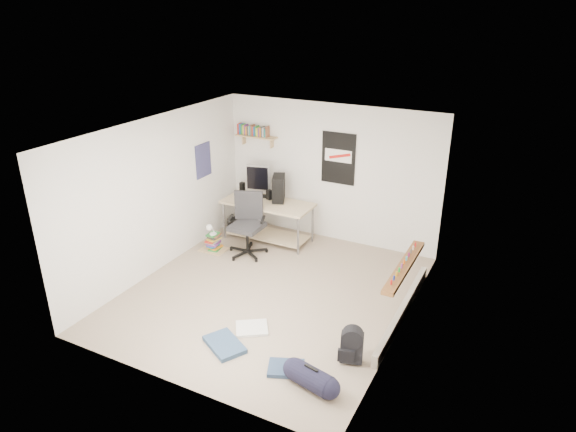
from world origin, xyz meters
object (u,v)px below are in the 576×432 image
at_px(duffel_bag, 311,377).
at_px(book_stack, 213,242).
at_px(desk, 268,221).
at_px(backpack, 352,347).
at_px(office_chair, 247,228).

xyz_separation_m(duffel_bag, book_stack, (-3.01, 2.40, 0.01)).
relative_size(desk, backpack, 4.49).
distance_m(backpack, duffel_bag, 0.70).
bearing_deg(book_stack, office_chair, 12.96).
bearing_deg(office_chair, book_stack, 172.19).
relative_size(duffel_bag, book_stack, 1.19).
height_order(desk, book_stack, desk).
relative_size(office_chair, backpack, 2.99).
bearing_deg(desk, office_chair, -84.24).
bearing_deg(backpack, office_chair, 127.88).
xyz_separation_m(backpack, duffel_bag, (-0.25, -0.65, -0.06)).
bearing_deg(book_stack, backpack, -28.23).
distance_m(office_chair, book_stack, 0.72).
bearing_deg(duffel_bag, desk, 139.37).
relative_size(office_chair, book_stack, 2.54).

